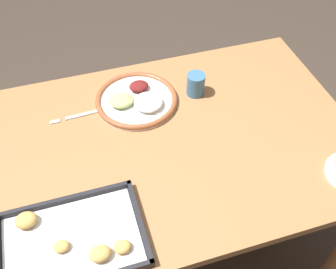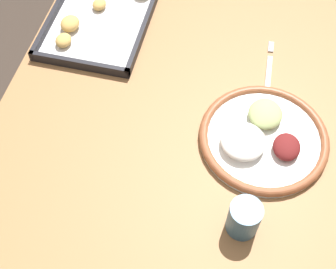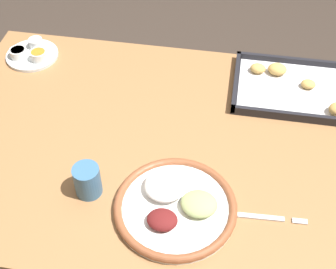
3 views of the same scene
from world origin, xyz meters
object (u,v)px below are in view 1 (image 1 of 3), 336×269
dinner_plate (137,100)px  fork (86,114)px  baking_tray (71,240)px  drinking_cup (196,84)px

dinner_plate → fork: (0.18, 0.01, -0.01)m
baking_tray → drinking_cup: bearing=-138.2°
dinner_plate → drinking_cup: 0.21m
dinner_plate → baking_tray: dinner_plate is taller
fork → baking_tray: bearing=73.9°
dinner_plate → fork: bearing=2.1°
baking_tray → drinking_cup: (-0.51, -0.45, 0.03)m
dinner_plate → baking_tray: bearing=57.9°
dinner_plate → fork: 0.18m
fork → drinking_cup: size_ratio=2.67×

